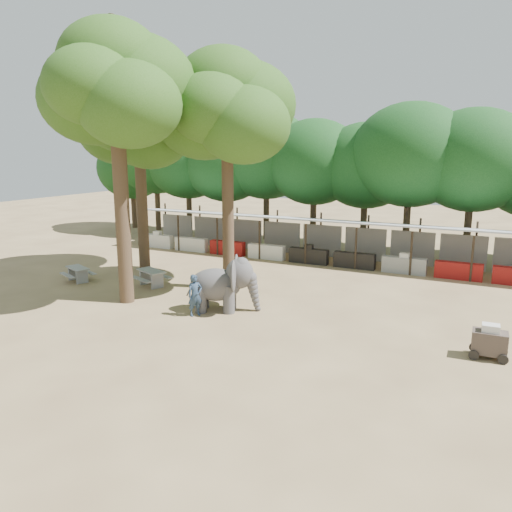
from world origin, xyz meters
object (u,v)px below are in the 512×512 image
at_px(yard_tree_center, 116,88).
at_px(picnic_table_far, 151,276).
at_px(yard_tree_back, 226,109).
at_px(elephant, 224,284).
at_px(yard_tree_left, 138,121).
at_px(cart_front, 489,342).
at_px(handler, 195,295).
at_px(picnic_table_near, 78,272).

bearing_deg(yard_tree_center, picnic_table_far, 101.80).
bearing_deg(picnic_table_far, yard_tree_back, 46.74).
xyz_separation_m(elephant, picnic_table_far, (-5.19, 1.71, -0.62)).
bearing_deg(yard_tree_left, yard_tree_back, -9.46).
bearing_deg(picnic_table_far, elephant, 3.64).
height_order(yard_tree_left, elephant, yard_tree_left).
distance_m(yard_tree_center, cart_front, 17.26).
bearing_deg(cart_front, yard_tree_back, 160.34).
bearing_deg(yard_tree_center, yard_tree_back, 53.14).
height_order(elephant, handler, elephant).
relative_size(yard_tree_center, picnic_table_near, 6.32).
xyz_separation_m(yard_tree_left, yard_tree_center, (3.00, -5.00, 1.01)).
distance_m(picnic_table_far, cart_front, 15.59).
relative_size(handler, cart_front, 1.43).
distance_m(yard_tree_back, cart_front, 14.85).
relative_size(elephant, handler, 1.79).
height_order(elephant, cart_front, elephant).
relative_size(yard_tree_center, picnic_table_far, 5.81).
relative_size(picnic_table_near, picnic_table_far, 0.92).
bearing_deg(yard_tree_center, handler, -6.59).
bearing_deg(yard_tree_left, picnic_table_far, -46.33).
bearing_deg(cart_front, picnic_table_near, 174.38).
bearing_deg(yard_tree_center, elephant, 8.16).
bearing_deg(picnic_table_far, yard_tree_left, 155.50).
xyz_separation_m(yard_tree_left, elephant, (7.69, -4.33, -7.04)).
height_order(handler, picnic_table_near, handler).
xyz_separation_m(picnic_table_near, cart_front, (19.42, -1.19, 0.08)).
bearing_deg(picnic_table_far, yard_tree_center, -56.36).
bearing_deg(yard_tree_left, picnic_table_near, -112.44).
bearing_deg(picnic_table_near, yard_tree_left, 89.41).
distance_m(yard_tree_left, elephant, 11.29).
bearing_deg(picnic_table_far, handler, -10.57).
distance_m(yard_tree_back, picnic_table_near, 11.29).
bearing_deg(cart_front, yard_tree_center, 178.75).
relative_size(yard_tree_back, handler, 6.53).
bearing_deg(elephant, yard_tree_center, 165.03).
bearing_deg(picnic_table_near, yard_tree_center, 4.31).
bearing_deg(yard_tree_back, yard_tree_left, 170.54).
relative_size(yard_tree_back, picnic_table_far, 5.49).
distance_m(yard_tree_center, handler, 9.25).
xyz_separation_m(yard_tree_center, picnic_table_near, (-4.48, 1.42, -8.71)).
bearing_deg(handler, picnic_table_far, 89.83).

